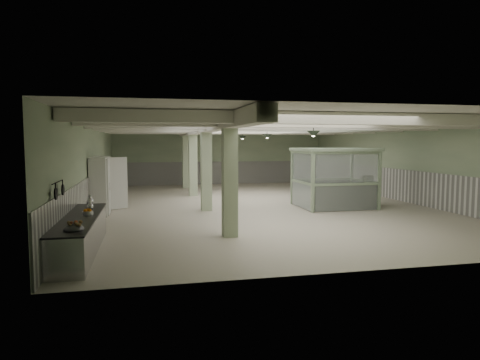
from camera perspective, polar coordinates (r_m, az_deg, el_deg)
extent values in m
plane|color=beige|center=(19.10, 2.55, -3.34)|extent=(20.00, 20.00, 0.00)
cube|color=white|center=(18.92, 2.59, 7.51)|extent=(14.00, 20.00, 0.02)
cube|color=#ABBC96|center=(28.69, -2.61, 3.07)|extent=(14.00, 0.02, 3.60)
cube|color=#ABBC96|center=(9.65, 18.12, -1.04)|extent=(14.00, 0.02, 3.60)
cube|color=#ABBC96|center=(18.40, -19.00, 1.71)|extent=(0.02, 20.00, 3.60)
cube|color=#ABBC96|center=(21.81, 20.64, 2.13)|extent=(0.02, 20.00, 3.60)
cube|color=white|center=(18.49, -18.83, -1.54)|extent=(0.05, 19.90, 1.50)
cube|color=white|center=(21.87, 20.50, -0.61)|extent=(0.05, 19.90, 1.50)
cube|color=white|center=(28.73, -2.60, 0.97)|extent=(13.90, 0.05, 1.50)
cube|color=white|center=(18.42, -5.00, 6.88)|extent=(0.45, 19.90, 0.40)
cube|color=white|center=(11.84, 12.13, 8.03)|extent=(13.90, 0.35, 0.32)
cube|color=white|center=(14.15, 7.89, 7.58)|extent=(13.90, 0.35, 0.32)
cube|color=white|center=(16.51, 4.85, 7.24)|extent=(13.90, 0.35, 0.32)
cube|color=white|center=(18.91, 2.59, 6.97)|extent=(13.90, 0.35, 0.32)
cube|color=white|center=(21.34, 0.83, 6.75)|extent=(13.90, 0.35, 0.32)
cube|color=white|center=(23.78, -0.56, 6.57)|extent=(13.90, 0.35, 0.32)
cube|color=white|center=(26.23, -1.69, 6.42)|extent=(13.90, 0.35, 0.32)
cube|color=#AFC29C|center=(12.53, -1.38, 0.55)|extent=(0.42, 0.42, 3.60)
cube|color=#AFC29C|center=(17.45, -4.53, 1.80)|extent=(0.42, 0.42, 3.60)
cube|color=#AFC29C|center=(22.41, -6.30, 2.49)|extent=(0.42, 0.42, 3.60)
cube|color=#AFC29C|center=(26.38, -7.23, 2.86)|extent=(0.42, 0.42, 3.60)
cylinder|color=black|center=(10.89, -23.16, -0.26)|extent=(0.02, 1.20, 0.02)
cone|color=#293729|center=(14.32, 9.76, 6.04)|extent=(0.44, 0.44, 0.22)
cone|color=#293729|center=(19.52, 3.62, 5.81)|extent=(0.44, 0.44, 0.22)
cone|color=#293729|center=(24.36, 0.36, 5.66)|extent=(0.44, 0.44, 0.22)
cube|color=#ADACB1|center=(11.61, -20.47, -6.91)|extent=(0.80, 4.77, 0.88)
cube|color=black|center=(11.53, -20.54, -4.72)|extent=(0.84, 4.81, 0.04)
cylinder|color=#B2B2B7|center=(11.76, -19.63, -4.21)|extent=(0.32, 0.32, 0.10)
cylinder|color=black|center=(10.41, -23.36, -1.71)|extent=(0.04, 0.27, 0.27)
cylinder|color=black|center=(11.24, -22.55, -1.22)|extent=(0.04, 0.26, 0.26)
cube|color=silver|center=(17.72, -18.07, -0.58)|extent=(0.61, 2.45, 2.25)
cube|color=silver|center=(17.13, -17.13, -0.74)|extent=(0.06, 0.92, 2.15)
cube|color=silver|center=(18.34, -16.45, -0.36)|extent=(0.80, 0.56, 2.15)
cube|color=silver|center=(17.13, -17.00, -0.74)|extent=(0.02, 0.05, 0.30)
cube|color=silver|center=(18.24, -16.72, -0.39)|extent=(0.02, 0.05, 0.30)
cube|color=gray|center=(17.11, 9.68, -0.30)|extent=(0.12, 0.12, 2.42)
cube|color=gray|center=(19.37, 6.99, 0.34)|extent=(0.12, 0.12, 2.42)
cube|color=gray|center=(18.40, 18.09, -0.11)|extent=(0.12, 0.12, 2.42)
cube|color=gray|center=(20.51, 14.66, 0.48)|extent=(0.12, 0.12, 2.42)
cube|color=gray|center=(18.73, 12.47, 3.99)|extent=(3.15, 2.67, 0.12)
cube|color=silver|center=(17.78, 13.99, -2.32)|extent=(2.70, 0.06, 1.05)
cube|color=silver|center=(17.67, 14.08, 1.64)|extent=(2.70, 0.06, 1.22)
cube|color=silver|center=(19.96, 10.91, -1.48)|extent=(2.70, 0.06, 1.05)
cube|color=silver|center=(19.86, 10.97, 2.05)|extent=(2.70, 0.06, 1.22)
cube|color=silver|center=(18.30, 8.23, -2.02)|extent=(0.06, 2.22, 1.05)
cube|color=silver|center=(18.19, 8.28, 1.83)|extent=(0.06, 2.22, 1.22)
cube|color=silver|center=(19.51, 16.24, -1.73)|extent=(0.06, 2.22, 1.05)
cube|color=silver|center=(19.41, 16.33, 1.88)|extent=(0.06, 2.22, 1.22)
cube|color=#595E4E|center=(19.64, 16.59, -1.35)|extent=(0.63, 0.73, 1.33)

